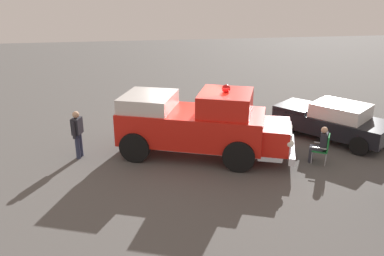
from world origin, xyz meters
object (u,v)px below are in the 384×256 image
(spectator_seated, at_px, (320,143))
(spectator_standing, at_px, (77,131))
(vintage_fire_truck, at_px, (199,123))
(lawn_chair_near_truck, at_px, (324,147))
(classic_hot_rod, at_px, (331,120))

(spectator_seated, bearing_deg, spectator_standing, 77.67)
(vintage_fire_truck, bearing_deg, spectator_seated, -108.59)
(lawn_chair_near_truck, height_order, spectator_seated, spectator_seated)
(classic_hot_rod, bearing_deg, spectator_seated, 145.18)
(spectator_seated, bearing_deg, vintage_fire_truck, 71.41)
(vintage_fire_truck, distance_m, spectator_seated, 4.14)
(classic_hot_rod, distance_m, lawn_chair_near_truck, 2.51)
(vintage_fire_truck, xyz_separation_m, spectator_seated, (-1.31, -3.89, -0.50))
(spectator_seated, xyz_separation_m, spectator_standing, (1.75, 8.01, 0.27))
(classic_hot_rod, xyz_separation_m, spectator_standing, (-0.31, 9.45, 0.22))
(vintage_fire_truck, height_order, lawn_chair_near_truck, vintage_fire_truck)
(vintage_fire_truck, relative_size, spectator_seated, 4.91)
(spectator_seated, relative_size, spectator_standing, 0.77)
(classic_hot_rod, height_order, spectator_seated, classic_hot_rod)
(classic_hot_rod, height_order, spectator_standing, spectator_standing)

